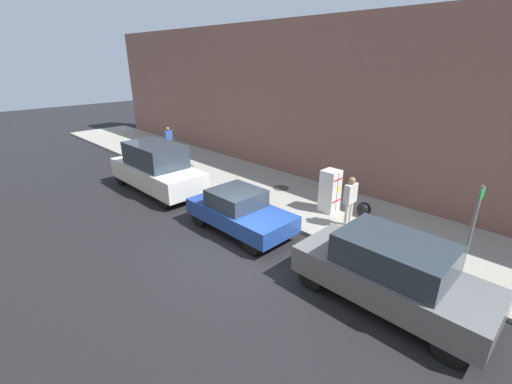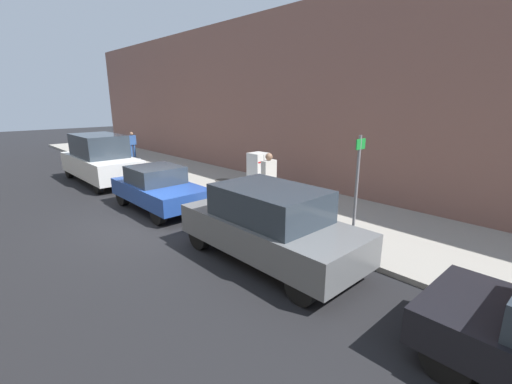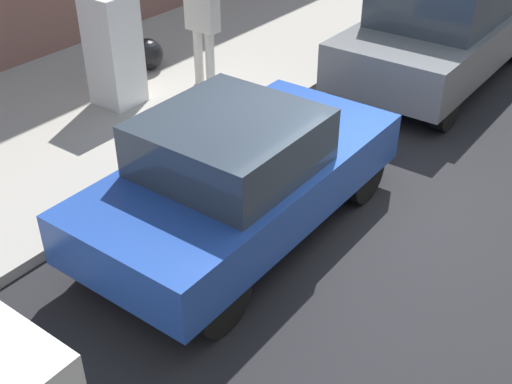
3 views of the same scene
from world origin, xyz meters
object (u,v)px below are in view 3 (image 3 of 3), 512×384
object	(u,v)px
parked_hatchback_blue	(240,174)
parked_suv_gray	(443,25)
discarded_refrigerator	(114,50)
trash_bag	(148,54)
pedestrian_standing_near	(202,19)

from	to	relation	value
parked_hatchback_blue	parked_suv_gray	bearing A→B (deg)	90.00
discarded_refrigerator	parked_suv_gray	bearing A→B (deg)	49.65
discarded_refrigerator	trash_bag	distance (m)	1.38
trash_bag	pedestrian_standing_near	xyz separation A→B (m)	(1.18, 0.05, 0.80)
trash_bag	parked_hatchback_blue	bearing A→B (deg)	-33.10
discarded_refrigerator	parked_hatchback_blue	distance (m)	3.58
pedestrian_standing_near	parked_suv_gray	world-z (taller)	pedestrian_standing_near
discarded_refrigerator	trash_bag	bearing A→B (deg)	115.01
discarded_refrigerator	parked_hatchback_blue	world-z (taller)	discarded_refrigerator
discarded_refrigerator	pedestrian_standing_near	world-z (taller)	pedestrian_standing_near
discarded_refrigerator	trash_bag	xyz separation A→B (m)	(-0.54, 1.15, -0.54)
discarded_refrigerator	parked_suv_gray	world-z (taller)	parked_suv_gray
discarded_refrigerator	trash_bag	world-z (taller)	discarded_refrigerator
discarded_refrigerator	parked_hatchback_blue	xyz separation A→B (m)	(3.31, -1.36, -0.19)
parked_hatchback_blue	parked_suv_gray	world-z (taller)	parked_suv_gray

